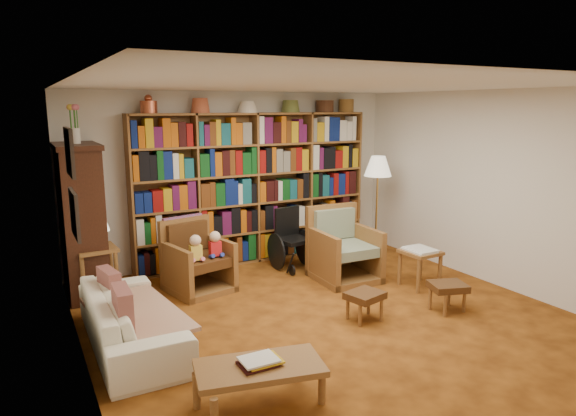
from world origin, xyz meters
TOP-DOWN VIEW (x-y plane):
  - floor at (0.00, 0.00)m, footprint 5.00×5.00m
  - ceiling at (0.00, 0.00)m, footprint 5.00×5.00m
  - wall_back at (0.00, 2.50)m, footprint 5.00×0.00m
  - wall_front at (0.00, -2.50)m, footprint 5.00×0.00m
  - wall_left at (-2.50, 0.00)m, footprint 0.00×5.00m
  - wall_right at (2.50, 0.00)m, footprint 0.00×5.00m
  - bookshelf at (0.20, 2.33)m, footprint 3.60×0.30m
  - curio_cabinet at (-2.25, 2.00)m, footprint 0.50×0.95m
  - framed_pictures at (-2.48, 0.30)m, footprint 0.03×0.52m
  - sofa at (-2.05, 0.30)m, footprint 1.88×0.74m
  - sofa_throw at (-2.00, 0.30)m, footprint 0.89×1.45m
  - cushion_left at (-2.18, 0.65)m, footprint 0.19×0.40m
  - cushion_right at (-2.18, -0.05)m, footprint 0.14×0.42m
  - side_table_lamp at (-2.15, 1.73)m, footprint 0.48×0.48m
  - table_lamp at (-2.15, 1.73)m, footprint 0.34×0.34m
  - armchair_leather at (-0.99, 1.55)m, footprint 0.87×0.89m
  - armchair_sage at (0.87, 1.04)m, footprint 0.80×0.83m
  - wheelchair at (0.49, 1.75)m, footprint 0.50×0.69m
  - floor_lamp at (1.90, 1.61)m, footprint 0.41×0.41m
  - side_table_papers at (1.56, 0.25)m, footprint 0.46×0.46m
  - footstool_a at (0.30, -0.28)m, footprint 0.45×0.40m
  - footstool_b at (1.29, -0.51)m, footprint 0.47×0.44m
  - coffee_table at (-1.39, -1.22)m, footprint 1.06×0.68m

SIDE VIEW (x-z plane):
  - floor at x=0.00m, z-range 0.00..0.00m
  - footstool_a at x=0.30m, z-range 0.10..0.42m
  - footstool_b at x=1.29m, z-range 0.10..0.43m
  - sofa at x=-2.05m, z-range 0.00..0.55m
  - sofa_throw at x=-2.00m, z-range 0.28..0.32m
  - coffee_table at x=-1.39m, z-range 0.10..0.50m
  - armchair_sage at x=0.87m, z-range -0.11..0.85m
  - armchair_leather at x=-0.99m, z-range -0.08..0.82m
  - wheelchair at x=0.49m, z-range -0.04..0.83m
  - side_table_papers at x=1.56m, z-range 0.14..0.65m
  - cushion_right at x=-2.18m, z-range 0.24..0.66m
  - cushion_left at x=-2.18m, z-range 0.26..0.64m
  - side_table_lamp at x=-2.15m, z-range 0.16..0.81m
  - curio_cabinet at x=-2.25m, z-range -0.25..2.15m
  - table_lamp at x=-2.15m, z-range 0.73..1.20m
  - bookshelf at x=0.20m, z-range -0.04..2.38m
  - wall_back at x=0.00m, z-range -1.25..3.75m
  - wall_front at x=0.00m, z-range -1.25..3.75m
  - wall_left at x=-2.50m, z-range -1.25..3.75m
  - wall_right at x=2.50m, z-range -1.25..3.75m
  - floor_lamp at x=1.90m, z-range 0.57..2.12m
  - framed_pictures at x=-2.48m, z-range 1.14..2.11m
  - ceiling at x=0.00m, z-range 2.50..2.50m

